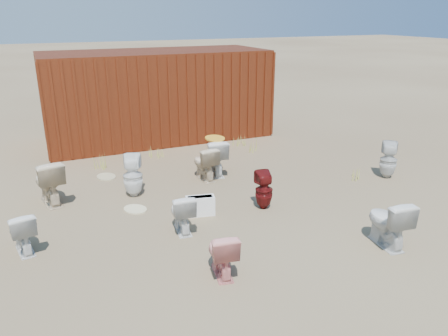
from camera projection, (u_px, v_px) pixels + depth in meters
name	position (u px, v px, depth m)	size (l,w,h in m)	color
ground	(237.00, 206.00, 8.05)	(100.00, 100.00, 0.00)	brown
shipping_container	(157.00, 95.00, 12.12)	(6.00, 2.40, 2.40)	#531A0D
toilet_front_a	(22.00, 232.00, 6.42)	(0.36, 0.64, 0.65)	silver
toilet_front_pink	(222.00, 253.00, 5.85)	(0.37, 0.64, 0.66)	pink
toilet_front_c	(182.00, 212.00, 7.03)	(0.37, 0.65, 0.66)	white
toilet_front_maroon	(264.00, 190.00, 7.86)	(0.31, 0.32, 0.70)	#5A0F0F
toilet_front_e	(388.00, 222.00, 6.58)	(0.43, 0.76, 0.77)	silver
toilet_back_a	(133.00, 176.00, 8.37)	(0.37, 0.38, 0.83)	white
toilet_back_beige_left	(49.00, 182.00, 8.04)	(0.48, 0.83, 0.85)	beige
toilet_back_beige_right	(205.00, 163.00, 9.23)	(0.41, 0.71, 0.73)	beige
toilet_back_yellowlid	(215.00, 157.00, 9.50)	(0.45, 0.79, 0.81)	white
toilet_back_e	(388.00, 160.00, 9.32)	(0.35, 0.36, 0.78)	silver
yellow_lid	(215.00, 138.00, 9.36)	(0.41, 0.51, 0.03)	gold
loose_tank	(200.00, 206.00, 7.64)	(0.50, 0.20, 0.35)	white
loose_lid_near	(106.00, 177.00, 9.45)	(0.38, 0.49, 0.02)	tan
loose_lid_far	(135.00, 209.00, 7.89)	(0.36, 0.47, 0.02)	beige
weed_clump_a	(102.00, 163.00, 9.82)	(0.36, 0.36, 0.32)	#A5A742
weed_clump_b	(211.00, 159.00, 10.21)	(0.32, 0.32, 0.25)	#A5A742
weed_clump_c	(254.00, 146.00, 11.12)	(0.36, 0.36, 0.32)	#A5A742
weed_clump_d	(156.00, 152.00, 10.75)	(0.30, 0.30, 0.25)	#A5A742
weed_clump_e	(239.00, 141.00, 11.67)	(0.34, 0.34, 0.27)	#A5A742
weed_clump_f	(356.00, 173.00, 9.30)	(0.28, 0.28, 0.27)	#A5A742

